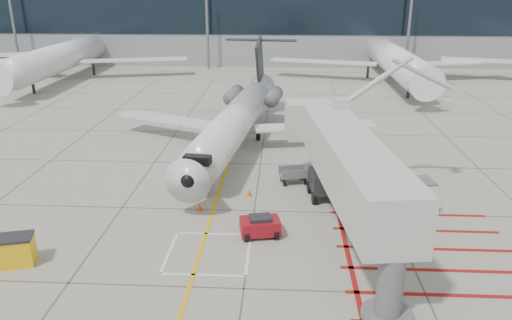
# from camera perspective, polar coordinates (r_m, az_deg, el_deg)

# --- Properties ---
(ground_plane) EXTENTS (260.00, 260.00, 0.00)m
(ground_plane) POSITION_cam_1_polar(r_m,az_deg,el_deg) (26.35, -0.73, -9.59)
(ground_plane) COLOR #9D9987
(ground_plane) RESTS_ON ground
(regional_jet) EXTENTS (26.40, 31.67, 7.63)m
(regional_jet) POSITION_cam_1_polar(r_m,az_deg,el_deg) (37.38, -3.16, 5.69)
(regional_jet) COLOR silver
(regional_jet) RESTS_ON ground_plane
(jet_bridge) EXTENTS (10.84, 19.16, 7.29)m
(jet_bridge) POSITION_cam_1_polar(r_m,az_deg,el_deg) (25.39, 11.10, -2.03)
(jet_bridge) COLOR beige
(jet_bridge) RESTS_ON ground_plane
(pushback_tug) EXTENTS (2.31, 1.69, 1.22)m
(pushback_tug) POSITION_cam_1_polar(r_m,az_deg,el_deg) (26.86, 0.47, -7.49)
(pushback_tug) COLOR maroon
(pushback_tug) RESTS_ON ground_plane
(spill_bin) EXTENTS (1.97, 1.57, 1.49)m
(spill_bin) POSITION_cam_1_polar(r_m,az_deg,el_deg) (26.93, -25.87, -9.27)
(spill_bin) COLOR yellow
(spill_bin) RESTS_ON ground_plane
(baggage_cart) EXTENTS (2.03, 1.53, 1.15)m
(baggage_cart) POSITION_cam_1_polar(r_m,az_deg,el_deg) (33.72, 4.29, -1.73)
(baggage_cart) COLOR slate
(baggage_cart) RESTS_ON ground_plane
(ground_power_unit) EXTENTS (2.78, 1.89, 2.04)m
(ground_power_unit) POSITION_cam_1_polar(r_m,az_deg,el_deg) (30.61, 17.15, -4.02)
(ground_power_unit) COLOR silver
(ground_power_unit) RESTS_ON ground_plane
(cone_nose) EXTENTS (0.33, 0.33, 0.46)m
(cone_nose) POSITION_cam_1_polar(r_m,az_deg,el_deg) (30.03, -6.47, -5.34)
(cone_nose) COLOR #E4410C
(cone_nose) RESTS_ON ground_plane
(cone_side) EXTENTS (0.31, 0.31, 0.43)m
(cone_side) POSITION_cam_1_polar(r_m,az_deg,el_deg) (31.83, -0.78, -3.72)
(cone_side) COLOR #E9500C
(cone_side) RESTS_ON ground_plane
(terminal_building) EXTENTS (180.00, 28.00, 14.00)m
(terminal_building) POSITION_cam_1_polar(r_m,az_deg,el_deg) (93.45, 8.64, 16.01)
(terminal_building) COLOR gray
(terminal_building) RESTS_ON ground_plane
(terminal_glass_band) EXTENTS (180.00, 0.10, 6.00)m
(terminal_glass_band) POSITION_cam_1_polar(r_m,az_deg,el_deg) (79.43, 9.60, 16.04)
(terminal_glass_band) COLOR black
(terminal_glass_band) RESTS_ON ground_plane
(bg_aircraft_b) EXTENTS (32.81, 36.46, 10.94)m
(bg_aircraft_b) POSITION_cam_1_polar(r_m,az_deg,el_deg) (75.55, -20.91, 12.93)
(bg_aircraft_b) COLOR silver
(bg_aircraft_b) RESTS_ON ground_plane
(bg_aircraft_c) EXTENTS (32.53, 36.15, 10.84)m
(bg_aircraft_c) POSITION_cam_1_polar(r_m,az_deg,el_deg) (70.80, 15.39, 13.09)
(bg_aircraft_c) COLOR silver
(bg_aircraft_c) RESTS_ON ground_plane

